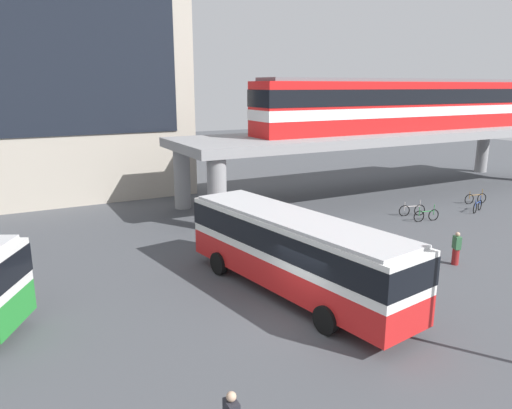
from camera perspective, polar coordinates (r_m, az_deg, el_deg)
The scene contains 9 objects.
ground_plane at distance 26.00m, azimuth -6.90°, elevation -4.39°, with size 120.00×120.00×0.00m, color #47494F.
elevated_platform at distance 37.92m, azimuth 15.12°, elevation 7.51°, with size 32.80×7.47×4.80m.
train at distance 38.73m, azimuth 16.93°, elevation 11.31°, with size 24.81×2.96×3.84m.
bus_main at distance 18.97m, azimuth 4.46°, elevation -4.98°, with size 4.23×11.30×3.22m.
bicycle_brown at distance 37.41m, azimuth 24.58°, elevation 0.65°, with size 1.76×0.45×1.04m.
bicycle_blue at distance 35.05m, azimuth 24.77°, elevation -0.19°, with size 1.69×0.71×1.04m.
bicycle_silver at distance 32.41m, azimuth 18.00°, elevation -0.64°, with size 1.72×0.62×1.04m.
bicycle_green at distance 31.39m, azimuth 19.54°, elevation -1.23°, with size 1.77×0.40×1.04m.
pedestrian_by_bike_rack at distance 24.24m, azimuth 22.64°, elevation -4.94°, with size 0.40×0.47×1.58m.
Camera 1 is at (-8.79, -13.09, 8.11)m, focal length 33.75 mm.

